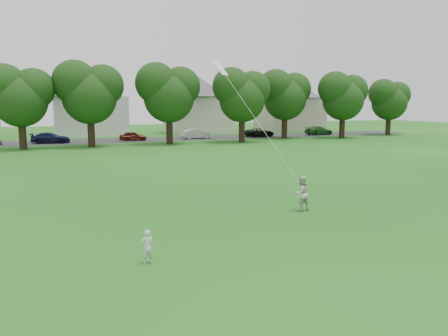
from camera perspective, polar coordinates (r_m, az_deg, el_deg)
name	(u,v)px	position (r m, az deg, el deg)	size (l,w,h in m)	color
ground	(230,249)	(14.17, 0.74, -10.51)	(160.00, 160.00, 0.00)	#125212
street	(98,141)	(54.82, -16.11, 3.40)	(90.00, 7.00, 0.01)	#2D2D30
toddler	(147,247)	(13.02, -9.98, -10.07)	(0.36, 0.24, 1.00)	silver
older_boy	(301,193)	(19.06, 10.07, -3.28)	(0.74, 0.58, 1.52)	beige
kite	(257,121)	(20.72, 4.38, 6.08)	(1.34, 3.29, 7.80)	white
tree_row	(129,91)	(48.95, -12.37, 9.80)	(81.12, 8.54, 9.21)	black
parked_cars	(110,136)	(53.92, -14.71, 4.02)	(65.40, 2.25, 1.27)	black
house_row	(94,99)	(64.65, -16.56, 8.68)	(78.10, 14.13, 10.09)	silver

